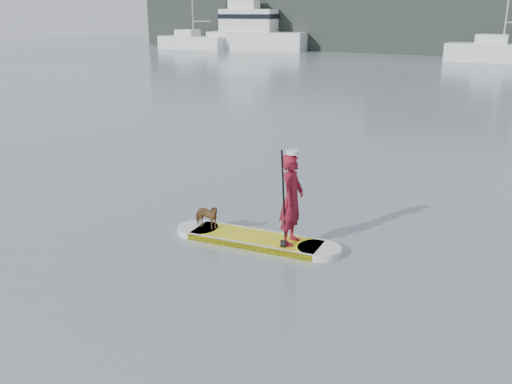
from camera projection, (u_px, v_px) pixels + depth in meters
The scene contains 10 objects.
ground at pixel (209, 306), 8.42m from camera, with size 140.00×140.00×0.00m, color slate.
paddleboard at pixel (256, 240), 10.72m from camera, with size 3.28×1.10×0.12m.
paddler at pixel (292, 199), 10.17m from camera, with size 0.61×0.40×1.66m, color maroon.
white_cap at pixel (293, 152), 9.91m from camera, with size 0.22×0.22×0.07m, color silver.
dog at pixel (206, 216), 11.04m from camera, with size 0.27×0.59×0.50m, color #502E1B.
paddle at pixel (284, 212), 10.01m from camera, with size 0.10×0.30×2.00m.
sailboat_a at pixel (193, 41), 62.79m from camera, with size 8.13×2.61×11.78m.
sailboat_d at pixel (501, 51), 47.11m from camera, with size 9.12×3.49×13.16m.
motor_yacht_b at pixel (254, 31), 61.09m from camera, with size 11.02×5.24×6.98m.
shore_building_west at pixel (445, 6), 55.99m from camera, with size 14.00×4.00×9.00m, color black.
Camera 1 is at (4.47, -6.07, 4.19)m, focal length 40.00 mm.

